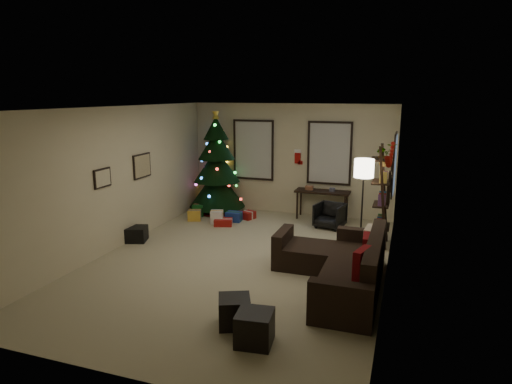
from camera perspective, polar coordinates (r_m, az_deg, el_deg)
floor at (r=8.05m, az=-2.09°, el=-8.85°), size 7.00×7.00×0.00m
ceiling at (r=7.50m, az=-2.25°, el=10.74°), size 7.00×7.00×0.00m
wall_back at (r=10.95m, az=4.46°, el=4.17°), size 5.00×0.00×5.00m
wall_front at (r=4.69m, az=-17.90°, el=-7.80°), size 5.00×0.00×5.00m
wall_left at (r=8.86m, az=-17.44°, el=1.65°), size 0.00×7.00×7.00m
wall_right at (r=7.17m, az=16.83°, el=-0.77°), size 0.00×7.00×7.00m
window_back_left at (r=11.16m, az=-0.31°, el=5.41°), size 1.05×0.06×1.50m
window_back_right at (r=10.69m, az=9.38°, el=4.92°), size 1.05×0.06×1.50m
window_right_wall at (r=9.65m, az=17.37°, el=3.41°), size 0.06×0.90×1.30m
christmas_tree at (r=11.16m, az=-5.05°, el=2.90°), size 1.40×1.40×2.60m
presents at (r=10.50m, az=-4.81°, el=-3.07°), size 1.50×1.00×0.30m
sofa at (r=7.19m, az=10.95°, el=-9.41°), size 1.79×2.60×0.85m
pillow_red_a at (r=6.39m, az=13.39°, el=-8.83°), size 0.22×0.43×0.41m
pillow_red_b at (r=6.99m, az=13.92°, el=-7.00°), size 0.13×0.41×0.41m
pillow_cream at (r=7.43m, az=14.26°, el=-5.92°), size 0.16×0.43×0.42m
ottoman_near at (r=5.93m, az=-2.77°, el=-15.02°), size 0.53×0.53×0.38m
ottoman_far at (r=5.54m, az=-0.18°, el=-17.01°), size 0.47×0.47×0.40m
desk at (r=10.63m, az=8.49°, el=-0.26°), size 1.27×0.46×0.69m
desk_chair at (r=10.04m, az=9.43°, el=-2.98°), size 0.65×0.62×0.56m
bookshelf at (r=8.93m, az=15.88°, el=-0.72°), size 0.30×0.58×1.99m
potted_plant at (r=8.91m, az=16.27°, el=5.04°), size 0.66×0.63×0.57m
floor_lamp at (r=8.58m, az=13.62°, el=2.23°), size 0.37×0.37×1.74m
art_map at (r=9.51m, az=-14.39°, el=3.26°), size 0.04×0.60×0.50m
art_abstract at (r=8.50m, az=-19.07°, el=1.70°), size 0.04×0.45×0.35m
gallery at (r=7.05m, az=16.75°, el=0.87°), size 0.03×1.25×0.54m
garland at (r=7.15m, az=16.78°, el=4.38°), size 0.08×1.90×0.30m
stocking_left at (r=11.03m, az=3.86°, el=5.25°), size 0.20×0.05×0.36m
stocking_right at (r=10.86m, az=5.40°, el=4.56°), size 0.20×0.05×0.36m
storage_bin at (r=9.39m, az=-15.64°, el=-5.19°), size 0.69×0.56×0.30m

